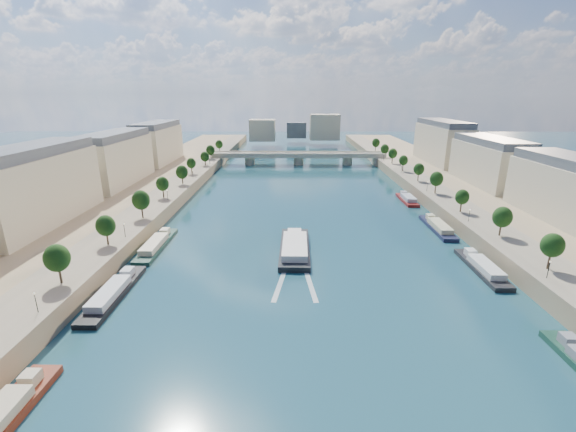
{
  "coord_description": "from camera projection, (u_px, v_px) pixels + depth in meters",
  "views": [
    {
      "loc": [
        -4.76,
        -33.23,
        44.49
      ],
      "look_at": [
        -5.81,
        90.68,
        5.0
      ],
      "focal_mm": 24.0,
      "sensor_mm": 36.0,
      "label": 1
    }
  ],
  "objects": [
    {
      "name": "moored_barges_right",
      "position": [
        488.0,
        273.0,
        97.81
      ],
      "size": [
        5.0,
        161.93,
        3.6
      ],
      "color": "black",
      "rests_on": "ground"
    },
    {
      "name": "moored_barges_left",
      "position": [
        78.0,
        333.0,
        73.63
      ],
      "size": [
        5.0,
        119.58,
        3.6
      ],
      "color": "#1A1836",
      "rests_on": "ground"
    },
    {
      "name": "quay_right",
      "position": [
        503.0,
        215.0,
        139.07
      ],
      "size": [
        44.0,
        520.0,
        5.0
      ],
      "primitive_type": "cube",
      "color": "#9E8460",
      "rests_on": "ground"
    },
    {
      "name": "lamps_left",
      "position": [
        149.0,
        208.0,
        128.95
      ],
      "size": [
        0.36,
        200.36,
        4.28
      ],
      "color": "black",
      "rests_on": "ground"
    },
    {
      "name": "pave_left",
      "position": [
        147.0,
        208.0,
        139.34
      ],
      "size": [
        14.0,
        520.0,
        0.1
      ],
      "primitive_type": "cube",
      "color": "gray",
      "rests_on": "quay_left"
    },
    {
      "name": "buildings_right",
      "position": [
        527.0,
        171.0,
        146.16
      ],
      "size": [
        16.0,
        226.0,
        23.2
      ],
      "color": "beige",
      "rests_on": "ground"
    },
    {
      "name": "buildings_left",
      "position": [
        82.0,
        170.0,
        147.54
      ],
      "size": [
        16.0,
        226.0,
        23.2
      ],
      "color": "beige",
      "rests_on": "ground"
    },
    {
      "name": "tour_barge",
      "position": [
        295.0,
        247.0,
        113.46
      ],
      "size": [
        9.04,
        30.11,
        4.07
      ],
      "rotation": [
        0.0,
        0.0,
        -0.02
      ],
      "color": "black",
      "rests_on": "ground"
    },
    {
      "name": "wake",
      "position": [
        295.0,
        276.0,
        98.05
      ],
      "size": [
        10.76,
        25.98,
        0.04
      ],
      "color": "silver",
      "rests_on": "ground"
    },
    {
      "name": "bridge",
      "position": [
        299.0,
        157.0,
        251.24
      ],
      "size": [
        112.0,
        12.0,
        8.15
      ],
      "color": "#C1B79E",
      "rests_on": "ground"
    },
    {
      "name": "skyline",
      "position": [
        300.0,
        128.0,
        345.08
      ],
      "size": [
        79.0,
        42.0,
        22.0
      ],
      "color": "beige",
      "rests_on": "ground"
    },
    {
      "name": "quay_left",
      "position": [
        107.0,
        214.0,
        140.24
      ],
      "size": [
        44.0,
        520.0,
        5.0
      ],
      "primitive_type": "cube",
      "color": "#9E8460",
      "rests_on": "ground"
    },
    {
      "name": "lamps_right",
      "position": [
        446.0,
        198.0,
        142.38
      ],
      "size": [
        0.36,
        200.36,
        4.28
      ],
      "color": "black",
      "rests_on": "ground"
    },
    {
      "name": "trees_right",
      "position": [
        448.0,
        187.0,
        146.31
      ],
      "size": [
        4.8,
        268.8,
        8.26
      ],
      "color": "#382B1E",
      "rests_on": "ground"
    },
    {
      "name": "trees_left",
      "position": [
        153.0,
        192.0,
        139.58
      ],
      "size": [
        4.8,
        268.8,
        8.26
      ],
      "color": "#382B1E",
      "rests_on": "ground"
    },
    {
      "name": "pave_right",
      "position": [
        462.0,
        208.0,
        138.41
      ],
      "size": [
        14.0,
        520.0,
        0.1
      ],
      "primitive_type": "cube",
      "color": "gray",
      "rests_on": "quay_right"
    },
    {
      "name": "ground",
      "position": [
        304.0,
        221.0,
        140.41
      ],
      "size": [
        700.0,
        700.0,
        0.0
      ],
      "primitive_type": "plane",
      "color": "#0E373E",
      "rests_on": "ground"
    }
  ]
}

